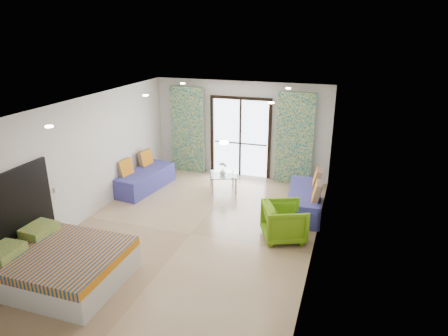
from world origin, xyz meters
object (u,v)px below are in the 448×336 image
(coffee_table, at_px, (223,176))
(daybed_right, at_px, (305,200))
(bed, at_px, (60,265))
(daybed_left, at_px, (144,179))
(armchair, at_px, (284,220))

(coffee_table, bearing_deg, daybed_right, -15.45)
(bed, bearing_deg, coffee_table, 73.36)
(bed, distance_m, daybed_left, 4.11)
(bed, height_order, daybed_left, daybed_left)
(bed, distance_m, armchair, 4.25)
(daybed_right, height_order, coffee_table, daybed_right)
(bed, bearing_deg, daybed_right, 48.09)
(bed, bearing_deg, daybed_left, 98.94)
(daybed_left, bearing_deg, daybed_right, 6.49)
(daybed_right, bearing_deg, armchair, -105.28)
(daybed_left, bearing_deg, bed, -73.86)
(daybed_right, height_order, armchair, daybed_right)
(daybed_right, bearing_deg, daybed_left, 173.74)
(armchair, bearing_deg, daybed_right, -32.78)
(bed, relative_size, daybed_left, 1.08)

